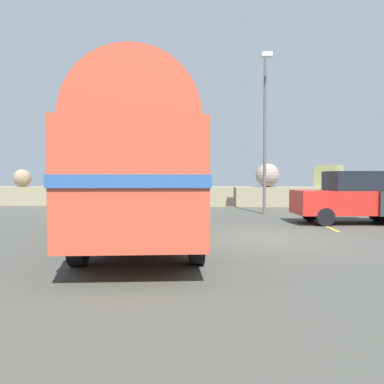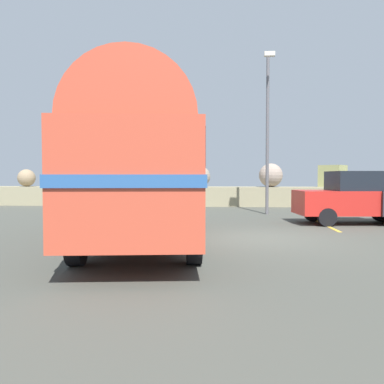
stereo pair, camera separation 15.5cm
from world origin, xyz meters
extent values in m
cube|color=#45473F|center=(0.00, 0.00, 0.01)|extent=(32.00, 26.00, 0.02)
cube|color=gray|center=(0.00, 11.80, 0.55)|extent=(31.36, 1.80, 1.10)
sphere|color=#957E5F|center=(-12.47, 11.61, 1.61)|extent=(1.02, 1.02, 1.02)
sphere|color=#A3805C|center=(-8.54, 11.69, 1.58)|extent=(0.95, 0.95, 0.95)
sphere|color=gray|center=(-5.56, 11.27, 1.74)|extent=(1.28, 1.28, 1.28)
sphere|color=gray|center=(-2.23, 11.28, 1.68)|extent=(1.17, 1.17, 1.17)
sphere|color=gray|center=(1.74, 11.62, 1.76)|extent=(1.33, 1.33, 1.33)
cube|color=#95985E|center=(5.31, 12.29, 1.72)|extent=(1.73, 1.73, 1.24)
cube|color=gold|center=(2.54, 3.50, 0.02)|extent=(0.12, 4.40, 0.01)
cylinder|color=black|center=(-4.36, 1.62, 0.50)|extent=(0.39, 0.99, 0.96)
cylinder|color=black|center=(-2.16, 1.89, 0.50)|extent=(0.39, 0.99, 0.96)
cylinder|color=black|center=(-3.73, -3.55, 0.50)|extent=(0.39, 0.99, 0.96)
cylinder|color=black|center=(-1.54, -3.28, 0.50)|extent=(0.39, 0.99, 0.96)
cube|color=#C44730|center=(-2.95, -0.83, 1.57)|extent=(3.39, 8.63, 2.10)
cylinder|color=#C44730|center=(-2.95, -0.83, 2.62)|extent=(3.15, 8.27, 2.20)
cube|color=#2A5592|center=(-2.95, -0.83, 1.63)|extent=(3.45, 8.72, 0.20)
cube|color=black|center=(-2.95, -0.83, 2.15)|extent=(3.38, 8.30, 0.64)
cube|color=silver|center=(-3.46, 3.41, 0.70)|extent=(2.28, 0.43, 0.28)
cylinder|color=black|center=(2.51, 2.68, 0.33)|extent=(0.64, 0.26, 0.62)
cylinder|color=black|center=(2.37, 4.20, 0.33)|extent=(0.64, 0.26, 0.62)
cylinder|color=black|center=(4.90, 4.43, 0.33)|extent=(0.64, 0.26, 0.62)
cube|color=red|center=(3.71, 3.56, 0.78)|extent=(4.24, 2.06, 0.84)
cube|color=black|center=(3.95, 3.58, 1.54)|extent=(2.33, 1.75, 0.68)
cylinder|color=#5B5B60|center=(0.99, 6.87, 3.45)|extent=(0.14, 0.14, 6.90)
cube|color=beige|center=(0.97, 6.09, 6.80)|extent=(0.44, 0.24, 0.18)
camera|label=1|loc=(-1.17, -10.73, 1.70)|focal=36.82mm
camera|label=2|loc=(-1.01, -10.72, 1.70)|focal=36.82mm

